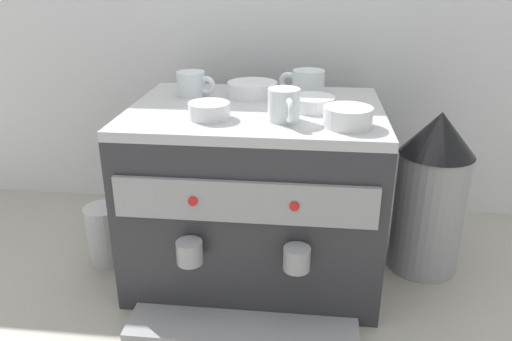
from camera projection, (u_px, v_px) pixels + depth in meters
ground_plane at (256, 264)px, 1.35m from camera, size 4.00×4.00×0.00m
tiled_backsplash_wall at (270, 34)px, 1.49m from camera, size 2.80×0.03×1.10m
espresso_machine at (256, 192)px, 1.26m from camera, size 0.59×0.56×0.43m
ceramic_cup_0 at (192, 84)px, 1.27m from camera, size 0.10×0.07×0.06m
ceramic_cup_1 at (307, 82)px, 1.28m from camera, size 0.12×0.08×0.06m
ceramic_cup_2 at (284, 105)px, 1.06m from camera, size 0.07×0.10×0.07m
ceramic_bowl_0 at (348, 117)px, 1.03m from camera, size 0.10×0.10×0.04m
ceramic_bowl_1 at (252, 89)px, 1.27m from camera, size 0.13×0.13×0.04m
ceramic_bowl_2 at (209, 111)px, 1.09m from camera, size 0.09×0.09×0.04m
ceramic_bowl_3 at (312, 103)px, 1.15m from camera, size 0.10×0.10×0.03m
coffee_grinder at (431, 192)px, 1.26m from camera, size 0.18×0.18×0.42m
milk_pitcher at (106, 234)px, 1.34m from camera, size 0.10×0.10×0.16m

